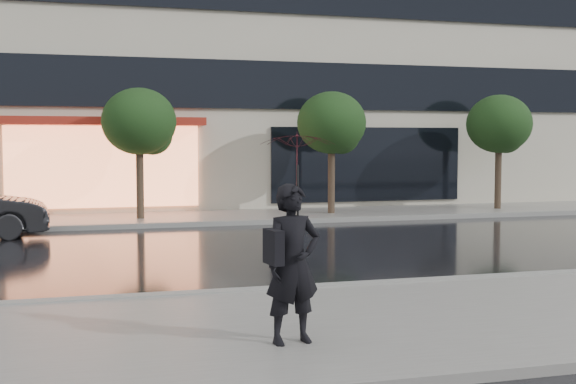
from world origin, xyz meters
name	(u,v)px	position (x,y,z in m)	size (l,w,h in m)	color
ground	(353,279)	(0.00, 0.00, 0.00)	(120.00, 120.00, 0.00)	black
sidewalk_near	(439,319)	(0.00, -3.25, 0.06)	(60.00, 4.50, 0.12)	slate
sidewalk_far	(238,217)	(0.00, 10.25, 0.06)	(60.00, 3.50, 0.12)	slate
curb_near	(374,286)	(0.00, -1.00, 0.07)	(60.00, 0.25, 0.14)	gray
curb_far	(250,222)	(0.00, 8.50, 0.07)	(60.00, 0.25, 0.14)	gray
tree_mid_west	(141,124)	(-2.94, 10.03, 2.92)	(2.20, 2.20, 3.99)	#33261C
tree_mid_east	(333,125)	(3.06, 10.03, 2.92)	(2.20, 2.20, 3.99)	#33261C
tree_far_east	(500,126)	(9.06, 10.03, 2.92)	(2.20, 2.20, 3.99)	#33261C
pedestrian_with_umbrella	(295,214)	(-2.20, -4.00, 1.59)	(0.97, 0.98, 2.40)	black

